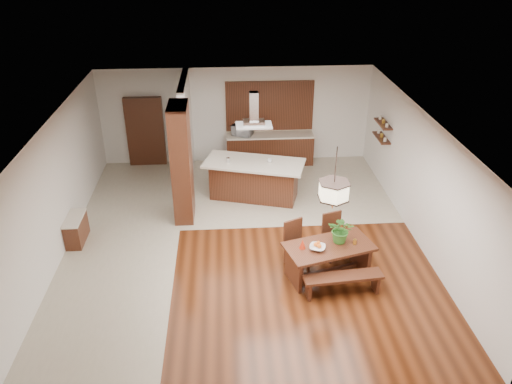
{
  "coord_description": "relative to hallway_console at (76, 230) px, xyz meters",
  "views": [
    {
      "loc": [
        -0.35,
        -9.7,
        6.44
      ],
      "look_at": [
        0.3,
        0.0,
        1.25
      ],
      "focal_mm": 35.0,
      "sensor_mm": 36.0,
      "label": 1
    }
  ],
  "objects": [
    {
      "name": "dining_table",
      "position": [
        5.5,
        -1.64,
        0.23
      ],
      "size": [
        1.95,
        1.35,
        0.74
      ],
      "rotation": [
        0.0,
        0.0,
        0.28
      ],
      "color": "#33180E",
      "rests_on": "ground"
    },
    {
      "name": "tile_hallway",
      "position": [
        1.06,
        -0.2,
        -0.31
      ],
      "size": [
        2.5,
        9.0,
        0.01
      ],
      "primitive_type": "cube",
      "color": "#BCB29C",
      "rests_on": "ground"
    },
    {
      "name": "dining_chair_left",
      "position": [
        4.92,
        -1.24,
        0.19
      ],
      "size": [
        0.6,
        0.6,
        1.02
      ],
      "primitive_type": null,
      "rotation": [
        0.0,
        0.0,
        0.45
      ],
      "color": "#33180E",
      "rests_on": "ground"
    },
    {
      "name": "partition_stub",
      "position": [
        2.41,
        3.1,
        1.14
      ],
      "size": [
        0.18,
        2.4,
        2.9
      ],
      "primitive_type": "cube",
      "color": "silver",
      "rests_on": "ground"
    },
    {
      "name": "dining_chair_right",
      "position": [
        5.77,
        -0.99,
        0.19
      ],
      "size": [
        0.57,
        0.57,
        1.02
      ],
      "primitive_type": null,
      "rotation": [
        0.0,
        0.0,
        0.31
      ],
      "color": "#33180E",
      "rests_on": "ground"
    },
    {
      "name": "hallway_doorway",
      "position": [
        1.11,
        4.2,
        0.74
      ],
      "size": [
        1.1,
        0.2,
        2.1
      ],
      "primitive_type": "cube",
      "color": "#33180E",
      "rests_on": "ground"
    },
    {
      "name": "island_cup",
      "position": [
        4.6,
        1.76,
        0.79
      ],
      "size": [
        0.12,
        0.12,
        0.1
      ],
      "primitive_type": "imported",
      "rotation": [
        0.0,
        0.0,
        -0.01
      ],
      "color": "white",
      "rests_on": "kitchen_island"
    },
    {
      "name": "dining_bench",
      "position": [
        5.68,
        -2.25,
        -0.09
      ],
      "size": [
        1.59,
        0.48,
        0.44
      ],
      "primitive_type": null,
      "rotation": [
        0.0,
        0.0,
        0.09
      ],
      "color": "#33180E",
      "rests_on": "ground"
    },
    {
      "name": "pendant_lantern",
      "position": [
        5.5,
        -1.64,
        1.93
      ],
      "size": [
        0.64,
        0.64,
        1.31
      ],
      "primitive_type": null,
      "color": "beige",
      "rests_on": "room_shell"
    },
    {
      "name": "rear_counter",
      "position": [
        4.81,
        4.0,
        0.16
      ],
      "size": [
        2.6,
        0.62,
        0.95
      ],
      "color": "#33180E",
      "rests_on": "ground"
    },
    {
      "name": "shelf_upper",
      "position": [
        7.68,
        2.4,
        1.49
      ],
      "size": [
        0.26,
        0.9,
        0.04
      ],
      "primitive_type": "cube",
      "color": "#33180E",
      "rests_on": "room_shell"
    },
    {
      "name": "soffit_band",
      "position": [
        3.81,
        -0.2,
        2.57
      ],
      "size": [
        8.0,
        9.0,
        0.02
      ],
      "primitive_type": "cube",
      "color": "#3B1E0E",
      "rests_on": "room_shell"
    },
    {
      "name": "shelf_lower",
      "position": [
        7.68,
        2.4,
        1.08
      ],
      "size": [
        0.26,
        0.9,
        0.04
      ],
      "primitive_type": "cube",
      "color": "#33180E",
      "rests_on": "room_shell"
    },
    {
      "name": "kitchen_island",
      "position": [
        4.19,
        1.84,
        0.23
      ],
      "size": [
        2.77,
        1.79,
        1.06
      ],
      "rotation": [
        0.0,
        0.0,
        -0.28
      ],
      "color": "#33180E",
      "rests_on": "ground"
    },
    {
      "name": "hallway_console",
      "position": [
        0.0,
        0.0,
        0.0
      ],
      "size": [
        0.37,
        0.88,
        0.63
      ],
      "primitive_type": "cube",
      "color": "#33180E",
      "rests_on": "ground"
    },
    {
      "name": "foliage_plant",
      "position": [
        5.75,
        -1.52,
        0.71
      ],
      "size": [
        0.65,
        0.61,
        0.58
      ],
      "primitive_type": "imported",
      "rotation": [
        0.0,
        0.0,
        -0.38
      ],
      "color": "#327025",
      "rests_on": "dining_table"
    },
    {
      "name": "room_shell",
      "position": [
        3.81,
        -0.2,
        1.75
      ],
      "size": [
        9.0,
        9.04,
        2.92
      ],
      "color": "#3C1A0A",
      "rests_on": "ground"
    },
    {
      "name": "tile_kitchen",
      "position": [
        5.06,
        2.3,
        -0.31
      ],
      "size": [
        5.5,
        4.0,
        0.01
      ],
      "primitive_type": "cube",
      "color": "#BCB29C",
      "rests_on": "ground"
    },
    {
      "name": "napkin_cone",
      "position": [
        4.94,
        -1.69,
        0.53
      ],
      "size": [
        0.13,
        0.13,
        0.2
      ],
      "primitive_type": "cone",
      "rotation": [
        0.0,
        0.0,
        -0.02
      ],
      "color": "#B3250C",
      "rests_on": "dining_table"
    },
    {
      "name": "kitchen_window",
      "position": [
        4.81,
        4.26,
        1.44
      ],
      "size": [
        2.6,
        0.08,
        1.5
      ],
      "primitive_type": "cube",
      "color": "#9D5C2F",
      "rests_on": "room_shell"
    },
    {
      "name": "microwave",
      "position": [
        3.98,
        3.98,
        0.8
      ],
      "size": [
        0.69,
        0.59,
        0.32
      ],
      "primitive_type": "imported",
      "rotation": [
        0.0,
        0.0,
        -0.41
      ],
      "color": "silver",
      "rests_on": "rear_counter"
    },
    {
      "name": "partition_pier",
      "position": [
        2.41,
        1.0,
        1.14
      ],
      "size": [
        0.45,
        1.0,
        2.9
      ],
      "primitive_type": "cube",
      "color": "#33180E",
      "rests_on": "ground"
    },
    {
      "name": "fruit_bowl",
      "position": [
        5.24,
        -1.75,
        0.46
      ],
      "size": [
        0.4,
        0.4,
        0.08
      ],
      "primitive_type": "imported",
      "rotation": [
        0.0,
        0.0,
        -0.34
      ],
      "color": "beige",
      "rests_on": "dining_table"
    },
    {
      "name": "range_hood",
      "position": [
        4.19,
        1.85,
        2.15
      ],
      "size": [
        0.9,
        0.55,
        0.87
      ],
      "primitive_type": null,
      "color": "silver",
      "rests_on": "room_shell"
    },
    {
      "name": "gold_ornament",
      "position": [
        6.02,
        -1.61,
        0.48
      ],
      "size": [
        0.07,
        0.07,
        0.1
      ],
      "primitive_type": "cylinder",
      "rotation": [
        0.0,
        0.0,
        0.02
      ],
      "color": "gold",
      "rests_on": "dining_table"
    }
  ]
}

